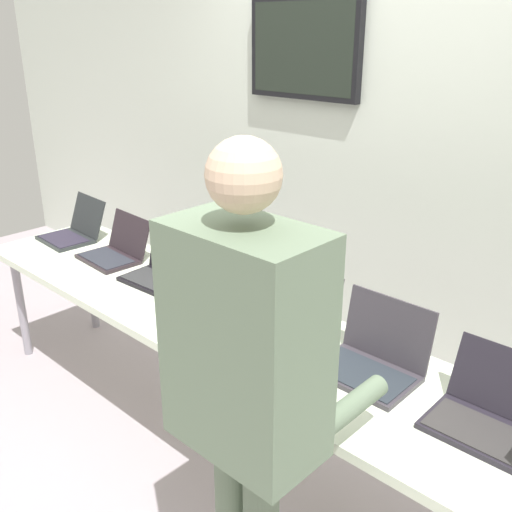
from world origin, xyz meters
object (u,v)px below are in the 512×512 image
(workbench, at_px, (239,334))
(laptop_station_3, at_px, (216,292))
(laptop_station_2, at_px, (161,269))
(laptop_station_4, at_px, (288,321))
(laptop_station_5, at_px, (373,357))
(laptop_station_0, at_px, (74,230))
(laptop_station_6, at_px, (490,412))
(laptop_station_1, at_px, (116,249))
(person, at_px, (247,379))

(workbench, bearing_deg, laptop_station_3, 161.55)
(workbench, xyz_separation_m, laptop_station_3, (-0.23, 0.08, 0.11))
(laptop_station_2, height_order, laptop_station_4, laptop_station_4)
(workbench, height_order, laptop_station_2, laptop_station_2)
(laptop_station_2, bearing_deg, laptop_station_3, -0.40)
(laptop_station_2, bearing_deg, laptop_station_5, 0.56)
(laptop_station_0, bearing_deg, laptop_station_6, -0.50)
(laptop_station_2, xyz_separation_m, laptop_station_5, (1.29, 0.01, 0.01))
(laptop_station_0, xyz_separation_m, laptop_station_1, (0.47, -0.01, -0.00))
(laptop_station_1, xyz_separation_m, person, (1.73, -0.71, 0.26))
(laptop_station_4, bearing_deg, person, -57.81)
(laptop_station_0, height_order, laptop_station_3, laptop_station_3)
(workbench, relative_size, person, 2.06)
(workbench, xyz_separation_m, laptop_station_4, (0.21, 0.09, 0.10))
(laptop_station_2, bearing_deg, laptop_station_1, 179.17)
(laptop_station_0, bearing_deg, laptop_station_4, -0.17)
(laptop_station_1, xyz_separation_m, laptop_station_4, (1.28, 0.00, 0.01))
(laptop_station_3, xyz_separation_m, laptop_station_4, (0.44, 0.01, -0.00))
(workbench, xyz_separation_m, person, (0.66, -0.62, 0.36))
(laptop_station_5, bearing_deg, laptop_station_4, -179.52)
(laptop_station_5, xyz_separation_m, person, (0.02, -0.72, 0.26))
(laptop_station_1, bearing_deg, laptop_station_6, -0.39)
(laptop_station_2, height_order, laptop_station_5, laptop_station_5)
(laptop_station_5, distance_m, person, 0.76)
(laptop_station_2, xyz_separation_m, person, (1.31, -0.70, 0.26))
(laptop_station_5, relative_size, person, 0.21)
(laptop_station_4, height_order, laptop_station_5, laptop_station_5)
(laptop_station_4, xyz_separation_m, person, (0.45, -0.71, 0.26))
(laptop_station_3, height_order, laptop_station_6, laptop_station_3)
(laptop_station_3, bearing_deg, workbench, -18.45)
(laptop_station_3, bearing_deg, laptop_station_6, -0.25)
(person, bearing_deg, laptop_station_0, 161.97)
(laptop_station_4, relative_size, laptop_station_6, 1.02)
(laptop_station_6, bearing_deg, workbench, -176.24)
(laptop_station_1, bearing_deg, laptop_station_0, 179.00)
(laptop_station_1, relative_size, laptop_station_2, 1.05)
(laptop_station_3, bearing_deg, laptop_station_4, 1.57)
(laptop_station_0, distance_m, laptop_station_3, 1.31)
(workbench, bearing_deg, laptop_station_1, 175.38)
(laptop_station_0, bearing_deg, laptop_station_2, -0.92)
(laptop_station_5, bearing_deg, laptop_station_3, -178.96)
(workbench, relative_size, laptop_station_4, 9.96)
(workbench, relative_size, laptop_station_6, 10.11)
(person, bearing_deg, laptop_station_3, 141.79)
(laptop_station_4, bearing_deg, laptop_station_6, -1.16)
(laptop_station_5, bearing_deg, person, -88.13)
(laptop_station_3, relative_size, laptop_station_6, 1.11)
(workbench, distance_m, laptop_station_0, 1.55)
(laptop_station_0, height_order, laptop_station_2, laptop_station_0)
(laptop_station_6, bearing_deg, laptop_station_1, 179.61)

